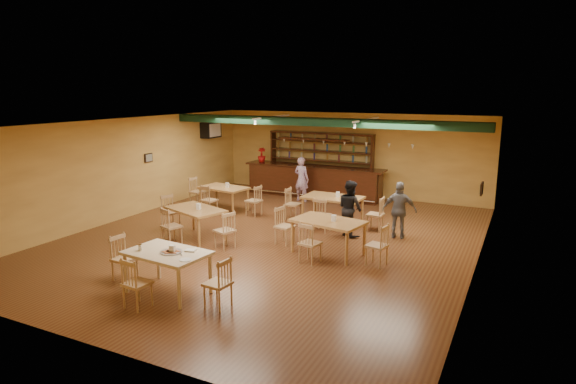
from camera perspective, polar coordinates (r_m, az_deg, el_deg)
The scene contains 23 objects.
floor at distance 12.81m, azimuth -1.87°, elevation -5.47°, with size 12.00×12.00×0.00m, color #562E18.
ceiling_beam at distance 14.78m, azimuth 3.23°, elevation 8.20°, with size 10.00×0.30×0.25m, color black.
track_rail_left at distance 16.09m, azimuth -1.89°, elevation 8.78°, with size 0.05×2.50×0.05m, color white.
track_rail_right at distance 14.86m, azimuth 9.18°, elevation 8.36°, with size 0.05×2.50×0.05m, color white.
ac_unit at distance 18.39m, azimuth -9.02°, elevation 7.20°, with size 0.34×0.70×0.48m, color white.
picture_left at distance 16.08m, azimuth -16.03°, elevation 3.87°, with size 0.04×0.34×0.28m, color black.
picture_right at distance 11.50m, azimuth 21.75°, elevation 0.38°, with size 0.04×0.34×0.28m, color black.
bar_counter at distance 17.63m, azimuth 3.00°, elevation 1.27°, with size 5.18×0.85×1.13m, color black.
back_bar_hutch at distance 18.11m, azimuth 3.81°, elevation 3.39°, with size 4.01×0.40×2.28m, color black.
poinsettia at distance 18.44m, azimuth -3.11°, elevation 4.36°, with size 0.30×0.30×0.54m, color #B81211.
dining_table_a at distance 15.84m, azimuth -7.47°, elevation -0.75°, with size 1.51×0.91×0.76m, color #A17339.
dining_table_b at distance 14.07m, azimuth 5.23°, elevation -2.17°, with size 1.65×0.99×0.83m, color #A17339.
dining_table_c at distance 13.01m, azimuth -10.72°, elevation -3.59°, with size 1.58×0.95×0.79m, color #A17339.
dining_table_d at distance 11.59m, azimuth 4.69°, elevation -5.27°, with size 1.65×0.99×0.82m, color #A17339.
near_table at distance 9.70m, azimuth -13.88°, elevation -9.10°, with size 1.55×1.00×0.83m, color beige.
pizza_tray at distance 9.49m, azimuth -13.49°, elevation -6.85°, with size 0.40×0.40×0.01m, color silver.
parmesan_shaker at distance 9.74m, azimuth -16.91°, elevation -6.24°, with size 0.07×0.07×0.11m, color #EAE5C6.
napkin_stack at distance 9.48m, azimuth -11.34°, elevation -6.71°, with size 0.20×0.15×0.03m, color white.
pizza_server at distance 9.42m, azimuth -12.50°, elevation -6.87°, with size 0.32×0.09×0.00m, color silver.
side_plate at distance 9.02m, azimuth -11.93°, elevation -7.77°, with size 0.22×0.22×0.01m, color white.
patron_bar at distance 16.89m, azimuth 1.59°, elevation 1.53°, with size 0.56×0.37×1.55m, color #804493.
patron_right_a at distance 12.99m, azimuth 7.28°, elevation -1.89°, with size 0.73×0.57×1.50m, color black.
patron_right_b at distance 13.01m, azimuth 12.92°, elevation -2.08°, with size 0.88×0.37×1.50m, color slate.
Camera 1 is at (5.78, -10.77, 3.85)m, focal length 30.37 mm.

